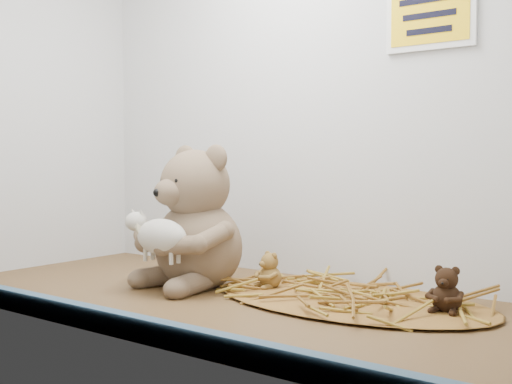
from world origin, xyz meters
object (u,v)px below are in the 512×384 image
Objects in this scene: main_teddy at (198,216)px; toy_lamb at (162,237)px; mini_teddy_brown at (447,287)px; mini_teddy_tan at (270,268)px.

main_teddy reaches higher than toy_lamb.
toy_lamb reaches higher than mini_teddy_brown.
main_teddy is at bearing 90.00° from toy_lamb.
main_teddy is 18.94cm from mini_teddy_tan.
toy_lamb is 22.73cm from mini_teddy_tan.
mini_teddy_tan is at bearing 45.30° from toy_lamb.
main_teddy is 52.57cm from mini_teddy_brown.
mini_teddy_tan is at bearing 28.89° from main_teddy.
toy_lamb is (-0.00, -10.67, -3.38)cm from main_teddy.
mini_teddy_brown is (51.29, 16.62, -6.49)cm from toy_lamb.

